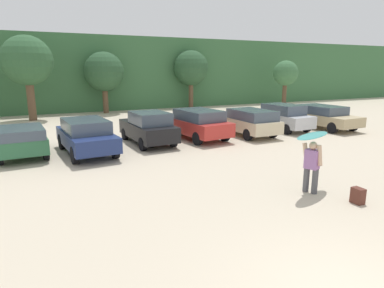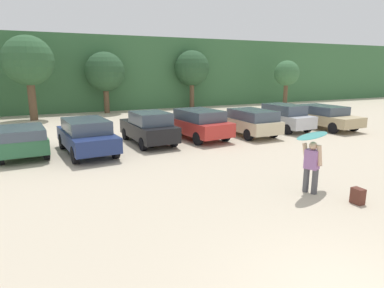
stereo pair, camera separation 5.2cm
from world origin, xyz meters
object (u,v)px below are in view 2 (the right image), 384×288
Objects in this scene: parked_car_red at (197,123)px; backpack_dropped at (358,196)px; parked_car_forest_green at (22,139)px; surfboard_teal at (313,136)px; parked_car_navy at (87,135)px; parked_car_champagne at (247,121)px; parked_car_silver at (283,117)px; person_adult at (312,164)px; parked_car_black at (149,127)px; parked_car_tan at (323,116)px.

backpack_dropped is at bearing 173.92° from parked_car_red.
surfboard_teal reaches higher than parked_car_forest_green.
parked_car_navy is 5.95m from parked_car_red.
surfboard_teal is at bearing 156.79° from parked_car_champagne.
parked_car_navy is at bearing 92.77° from parked_car_champagne.
parked_car_silver is (5.94, 0.19, -0.02)m from parked_car_red.
parked_car_champagne is at bearing -91.23° from parked_car_navy.
surfboard_teal is 2.09m from backpack_dropped.
person_adult is (8.13, -8.63, 0.15)m from parked_car_forest_green.
parked_car_forest_green is at bearing 131.53° from backpack_dropped.
parked_car_forest_green is 2.32× the size of surfboard_teal.
parked_car_champagne is at bearing -94.96° from parked_car_forest_green.
parked_car_black is 0.92× the size of parked_car_red.
parked_car_navy is 1.11× the size of parked_car_silver.
parked_car_tan is 12.79m from backpack_dropped.
parked_car_red is at bearing -86.74° from parked_car_navy.
backpack_dropped is (8.72, -9.85, -0.53)m from parked_car_forest_green.
parked_car_champagne is at bearing 85.93° from parked_car_tan.
parked_car_navy is at bearing 91.43° from parked_car_red.
surfboard_teal is (0.03, 0.08, 0.86)m from person_adult.
parked_car_navy is (2.62, -0.77, 0.08)m from parked_car_forest_green.
parked_car_black is 9.00m from person_adult.
parked_car_silver is 2.59× the size of person_adult.
parked_car_red is at bearing 84.93° from parked_car_tan.
parked_car_forest_green is at bearing 87.99° from parked_car_champagne.
parked_car_silver reaches higher than parked_car_tan.
parked_car_silver is at bearing -95.48° from parked_car_red.
person_adult reaches higher than backpack_dropped.
parked_car_champagne reaches higher than parked_car_forest_green.
parked_car_champagne reaches higher than parked_car_tan.
person_adult reaches higher than parked_car_red.
surfboard_teal is at bearing -140.79° from parked_car_forest_green.
parked_car_forest_green is 11.86m from surfboard_teal.
parked_car_red is (2.76, 0.10, 0.02)m from parked_car_black.
parked_car_forest_green is 9.56× the size of backpack_dropped.
parked_car_navy is at bearing -76.48° from person_adult.
parked_car_champagne is (3.02, -0.24, -0.05)m from parked_car_red.
parked_car_forest_green is at bearing 68.16° from parked_car_navy.
parked_car_black is 8.98m from surfboard_teal.
parked_car_forest_green is 11.53m from parked_car_champagne.
surfboard_teal is (2.42, -8.60, 0.93)m from parked_car_black.
parked_car_red reaches higher than parked_car_forest_green.
parked_car_silver is (14.44, 0.33, 0.08)m from parked_car_forest_green.
backpack_dropped is at bearing -166.56° from parked_car_black.
parked_car_navy is 10.19× the size of backpack_dropped.
parked_car_navy is 11.87m from parked_car_silver.
parked_car_red is 8.78m from person_adult.
parked_car_silver reaches higher than parked_car_forest_green.
parked_car_navy is 8.93m from parked_car_champagne.
backpack_dropped is at bearing 91.55° from surfboard_teal.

